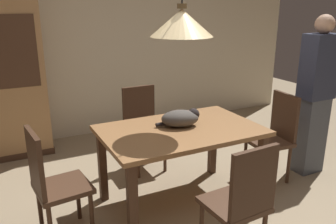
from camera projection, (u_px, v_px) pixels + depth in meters
The scene contains 9 objects.
back_wall at pixel (100, 31), 4.77m from camera, with size 6.40×0.10×2.90m, color beige.
dining_table at pixel (180, 139), 3.11m from camera, with size 1.40×0.90×0.75m.
chair_near_front at pixel (242, 199), 2.40m from camera, with size 0.42×0.42×0.93m.
chair_left_side at pixel (52, 181), 2.66m from camera, with size 0.44×0.44×0.93m.
chair_far_back at pixel (143, 124), 3.90m from camera, with size 0.40×0.40×0.93m.
chair_right_side at pixel (275, 133), 3.63m from camera, with size 0.44×0.44×0.93m.
cat_sleeping at pixel (181, 118), 3.11m from camera, with size 0.40×0.30×0.16m.
pendant_lamp at pixel (182, 22), 2.80m from camera, with size 0.52×0.52×1.30m.
person_standing at pixel (315, 96), 3.68m from camera, with size 0.36×0.22×1.71m.
Camera 1 is at (-1.37, -2.14, 1.81)m, focal length 37.09 mm.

